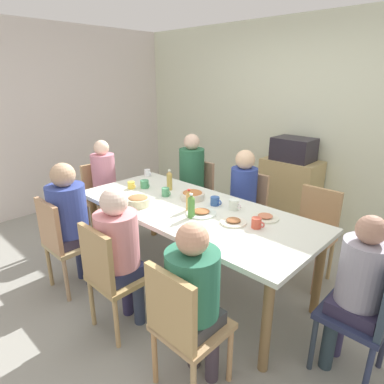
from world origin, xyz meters
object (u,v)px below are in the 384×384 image
(plate_0, at_px, (265,217))
(chair_7, at_px, (111,273))
(chair_0, at_px, (313,229))
(chair_6, at_px, (196,192))
(cup_3, at_px, (234,205))
(bottle_0, at_px, (189,200))
(chair_2, at_px, (247,208))
(person_2, at_px, (243,194))
(bottle_1, at_px, (169,181))
(bottle_2, at_px, (191,206))
(person_7, at_px, (119,246))
(cup_0, at_px, (147,173))
(plate_1, at_px, (233,222))
(chair_3, at_px, (369,312))
(cup_1, at_px, (145,184))
(bowl_0, at_px, (138,201))
(chair_5, at_px, (183,324))
(person_6, at_px, (191,176))
(cup_2, at_px, (257,223))
(cup_5, at_px, (166,192))
(side_cabinet, at_px, (289,194))
(bowl_1, at_px, (192,195))
(person_4, at_px, (69,214))
(person_5, at_px, (194,291))
(person_3, at_px, (358,283))
(dining_table, at_px, (192,215))
(chair_4, at_px, (63,240))
(person_1, at_px, (105,182))
(cup_4, at_px, (215,201))
(cup_6, at_px, (131,185))
(microwave, at_px, (294,149))

(plate_0, bearing_deg, chair_7, -118.37)
(chair_0, distance_m, chair_6, 1.53)
(cup_3, distance_m, bottle_0, 0.40)
(chair_2, bearing_deg, person_2, -90.00)
(bottle_1, distance_m, bottle_2, 0.75)
(plate_0, bearing_deg, person_7, -120.43)
(cup_0, bearing_deg, plate_1, -13.13)
(person_7, bearing_deg, chair_3, 27.20)
(plate_0, bearing_deg, chair_3, -14.86)
(person_2, height_order, plate_1, person_2)
(bottle_2, bearing_deg, chair_6, 131.30)
(cup_1, bearing_deg, bowl_0, -45.26)
(chair_6, height_order, plate_0, chair_6)
(chair_5, bearing_deg, bottle_2, 130.93)
(person_6, relative_size, cup_2, 11.15)
(chair_2, height_order, cup_5, chair_2)
(bowl_0, height_order, cup_1, bowl_0)
(plate_0, xyz_separation_m, bowl_0, (-1.00, -0.54, 0.03))
(side_cabinet, bearing_deg, person_6, -128.11)
(plate_1, height_order, bowl_0, bowl_0)
(bowl_1, bearing_deg, person_4, -122.59)
(chair_5, xyz_separation_m, person_5, (0.00, 0.09, 0.18))
(chair_3, distance_m, person_3, 0.19)
(person_2, relative_size, chair_7, 1.31)
(person_5, height_order, plate_0, person_5)
(dining_table, relative_size, plate_0, 10.29)
(chair_6, xyz_separation_m, bottle_0, (0.78, -0.93, 0.36))
(dining_table, bearing_deg, chair_3, 0.00)
(chair_4, height_order, cup_0, chair_4)
(person_5, distance_m, cup_0, 2.15)
(chair_5, height_order, bottle_2, bottle_2)
(chair_3, xyz_separation_m, bottle_0, (-1.51, -0.06, 0.36))
(chair_7, height_order, bowl_0, chair_7)
(chair_2, height_order, bowl_1, chair_2)
(cup_3, bearing_deg, chair_4, -133.98)
(person_3, bearing_deg, person_4, -160.33)
(chair_6, bearing_deg, person_4, -90.00)
(dining_table, height_order, bowl_0, bowl_0)
(person_2, xyz_separation_m, plate_1, (0.47, -0.79, 0.09))
(chair_3, relative_size, bowl_0, 4.11)
(chair_2, xyz_separation_m, plate_0, (0.60, -0.63, 0.28))
(person_1, relative_size, plate_1, 5.71)
(bottle_1, bearing_deg, chair_4, -103.31)
(plate_0, xyz_separation_m, cup_1, (-1.35, -0.19, 0.03))
(person_4, distance_m, cup_4, 1.31)
(chair_7, distance_m, cup_4, 1.12)
(person_1, xyz_separation_m, person_6, (0.67, 0.79, 0.04))
(chair_3, bearing_deg, plate_0, 165.14)
(cup_0, xyz_separation_m, cup_6, (0.23, -0.40, -0.00))
(microwave, bearing_deg, dining_table, -90.88)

